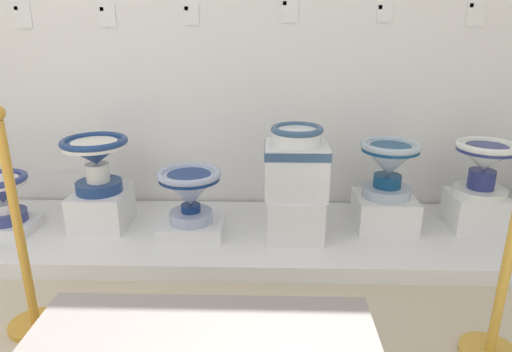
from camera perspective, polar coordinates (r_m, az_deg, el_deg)
name	(u,v)px	position (r m, az deg, el deg)	size (l,w,h in m)	color
display_platform	(243,236)	(2.88, -1.65, -7.56)	(3.53, 0.92, 0.09)	white
plinth_block_tall_cobalt	(8,225)	(3.24, -28.65, -5.44)	(0.35, 0.29, 0.06)	white
antique_toilet_tall_cobalt	(2,192)	(3.17, -29.26, -1.81)	(0.32, 0.32, 0.30)	navy
plinth_block_slender_white	(102,208)	(3.03, -18.77, -3.87)	(0.33, 0.36, 0.23)	white
antique_toilet_slender_white	(96,156)	(2.92, -19.47, 2.44)	(0.40, 0.40, 0.34)	navy
plinth_block_pale_glazed	(192,228)	(2.82, -8.06, -6.42)	(0.38, 0.30, 0.08)	white
antique_toilet_pale_glazed	(190,189)	(2.72, -8.30, -1.63)	(0.38, 0.38, 0.32)	#A3B1D2
plinth_block_squat_floral	(295,214)	(2.77, 4.86, -4.78)	(0.33, 0.38, 0.26)	white
antique_toilet_squat_floral	(296,161)	(2.65, 5.06, 1.94)	(0.37, 0.33, 0.41)	white
plinth_block_central_ornate	(384,211)	(2.98, 15.78, -4.29)	(0.36, 0.34, 0.20)	white
antique_toilet_central_ornate	(389,163)	(2.87, 16.34, 1.62)	(0.36, 0.36, 0.35)	#ACBDCD
plinth_block_broad_patterned	(476,211)	(3.18, 25.88, -3.93)	(0.33, 0.30, 0.22)	white
antique_toilet_broad_patterned	(485,161)	(3.08, 26.73, 1.68)	(0.36, 0.36, 0.33)	white
info_placard_first	(22,16)	(3.44, -27.24, 17.45)	(0.11, 0.01, 0.15)	white
info_placard_second	(107,16)	(3.22, -18.14, 18.57)	(0.10, 0.01, 0.14)	white
info_placard_third	(191,15)	(3.09, -8.13, 19.41)	(0.10, 0.01, 0.13)	white
info_placard_fourth	(290,10)	(3.06, 4.24, 20.01)	(0.10, 0.01, 0.15)	white
info_placard_fifth	(385,13)	(3.14, 15.82, 19.11)	(0.09, 0.01, 0.11)	white
info_placard_sixth	(476,13)	(3.32, 25.87, 17.90)	(0.11, 0.01, 0.16)	white
stanchion_post_near_left	(25,263)	(2.26, -27.01, -9.73)	(0.24, 0.24, 1.02)	gold
stanchion_post_near_right	(503,286)	(2.10, 28.53, -12.06)	(0.24, 0.24, 1.05)	gold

